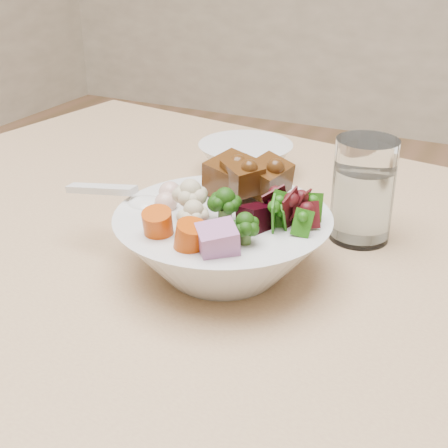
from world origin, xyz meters
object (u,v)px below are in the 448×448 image
(dining_table, at_px, (355,355))
(water_glass, at_px, (363,194))
(food_bowl, at_px, (225,239))
(side_bowl, at_px, (245,159))

(dining_table, height_order, water_glass, water_glass)
(water_glass, bearing_deg, dining_table, -73.08)
(dining_table, height_order, food_bowl, food_bowl)
(food_bowl, height_order, water_glass, food_bowl)
(water_glass, height_order, side_bowl, water_glass)
(side_bowl, bearing_deg, water_glass, -31.97)
(dining_table, relative_size, side_bowl, 11.52)
(food_bowl, bearing_deg, water_glass, 52.93)
(dining_table, xyz_separation_m, water_glass, (-0.04, 0.14, 0.14))
(water_glass, bearing_deg, food_bowl, -127.07)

